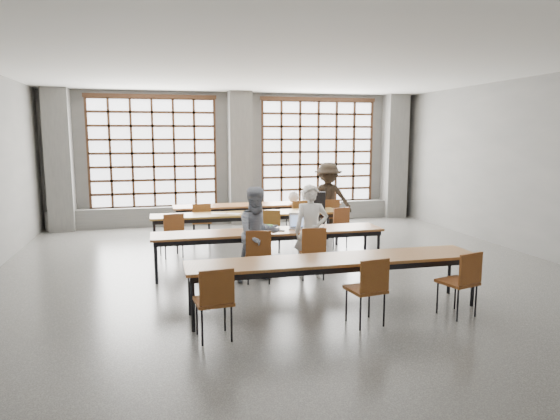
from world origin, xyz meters
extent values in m
plane|color=#4A4A48|center=(0.00, 0.00, 0.00)|extent=(11.00, 11.00, 0.00)
plane|color=silver|center=(0.00, 0.00, 3.50)|extent=(11.00, 11.00, 0.00)
plane|color=#5B5B58|center=(0.00, 5.50, 1.75)|extent=(10.00, 0.00, 10.00)
plane|color=#5B5B58|center=(0.00, -5.50, 1.75)|extent=(10.00, 0.00, 10.00)
plane|color=#5B5B58|center=(5.00, 0.00, 1.75)|extent=(0.00, 11.00, 11.00)
cube|color=#585855|center=(-4.50, 5.22, 1.75)|extent=(0.60, 0.55, 3.50)
cube|color=#585855|center=(0.00, 5.22, 1.75)|extent=(0.60, 0.55, 3.50)
cube|color=#585855|center=(4.50, 5.22, 1.75)|extent=(0.60, 0.55, 3.50)
cube|color=white|center=(-2.25, 5.48, 1.90)|extent=(3.20, 0.02, 2.80)
cube|color=black|center=(-2.25, 5.40, 1.90)|extent=(3.20, 0.05, 2.80)
cube|color=black|center=(-2.25, 5.40, 0.45)|extent=(3.32, 0.07, 0.10)
cube|color=black|center=(-2.25, 5.40, 3.35)|extent=(3.32, 0.07, 0.10)
cube|color=white|center=(2.25, 5.48, 1.90)|extent=(3.20, 0.02, 2.80)
cube|color=black|center=(2.25, 5.40, 1.90)|extent=(3.20, 0.05, 2.80)
cube|color=black|center=(2.25, 5.40, 0.45)|extent=(3.32, 0.07, 0.10)
cube|color=black|center=(2.25, 5.40, 3.35)|extent=(3.32, 0.07, 0.10)
cube|color=#585855|center=(0.00, 5.30, 0.25)|extent=(9.80, 0.35, 0.50)
cube|color=brown|center=(0.15, 3.60, 0.71)|extent=(4.00, 0.70, 0.04)
cube|color=black|center=(0.15, 3.60, 0.65)|extent=(3.90, 0.64, 0.08)
cylinder|color=black|center=(-1.77, 3.31, 0.34)|extent=(0.05, 0.05, 0.69)
cylinder|color=black|center=(-1.77, 3.89, 0.34)|extent=(0.05, 0.05, 0.69)
cylinder|color=black|center=(2.07, 3.31, 0.34)|extent=(0.05, 0.05, 0.69)
cylinder|color=black|center=(2.07, 3.89, 0.34)|extent=(0.05, 0.05, 0.69)
cube|color=brown|center=(-0.34, 2.30, 0.71)|extent=(4.00, 0.70, 0.04)
cube|color=black|center=(-0.34, 2.30, 0.65)|extent=(3.90, 0.64, 0.08)
cylinder|color=black|center=(-2.26, 2.01, 0.34)|extent=(0.05, 0.05, 0.69)
cylinder|color=black|center=(-2.26, 2.59, 0.34)|extent=(0.05, 0.05, 0.69)
cylinder|color=black|center=(1.58, 2.01, 0.34)|extent=(0.05, 0.05, 0.69)
cylinder|color=black|center=(1.58, 2.59, 0.34)|extent=(0.05, 0.05, 0.69)
cube|color=brown|center=(-0.32, 0.24, 0.71)|extent=(4.00, 0.70, 0.04)
cube|color=black|center=(-0.32, 0.24, 0.65)|extent=(3.90, 0.64, 0.08)
cylinder|color=black|center=(-2.24, -0.05, 0.34)|extent=(0.05, 0.05, 0.69)
cylinder|color=black|center=(-2.24, 0.53, 0.34)|extent=(0.05, 0.05, 0.69)
cylinder|color=black|center=(1.60, -0.05, 0.34)|extent=(0.05, 0.05, 0.69)
cylinder|color=black|center=(1.60, 0.53, 0.34)|extent=(0.05, 0.05, 0.69)
cube|color=brown|center=(0.12, -1.88, 0.71)|extent=(4.00, 0.70, 0.04)
cube|color=black|center=(0.12, -1.88, 0.65)|extent=(3.90, 0.64, 0.08)
cylinder|color=black|center=(-1.80, -2.17, 0.34)|extent=(0.05, 0.05, 0.69)
cylinder|color=black|center=(-1.80, -1.59, 0.34)|extent=(0.05, 0.05, 0.69)
cylinder|color=black|center=(2.04, -2.17, 0.34)|extent=(0.05, 0.05, 0.69)
cylinder|color=black|center=(2.04, -1.59, 0.34)|extent=(0.05, 0.05, 0.69)
cube|color=brown|center=(-1.25, 3.05, 0.45)|extent=(0.43, 0.43, 0.04)
cube|color=brown|center=(-1.25, 2.85, 0.68)|extent=(0.40, 0.04, 0.40)
cylinder|color=black|center=(-1.25, 3.05, 0.23)|extent=(0.02, 0.02, 0.45)
cube|color=brown|center=(0.95, 3.05, 0.45)|extent=(0.49, 0.49, 0.04)
cube|color=brown|center=(0.99, 2.86, 0.68)|extent=(0.40, 0.11, 0.40)
cylinder|color=black|center=(0.95, 3.05, 0.23)|extent=(0.02, 0.02, 0.45)
cube|color=brown|center=(1.75, 3.05, 0.45)|extent=(0.43, 0.43, 0.04)
cube|color=brown|center=(1.75, 2.85, 0.68)|extent=(0.40, 0.04, 0.40)
cylinder|color=black|center=(1.75, 3.05, 0.23)|extent=(0.02, 0.02, 0.45)
cube|color=brown|center=(-1.94, 1.75, 0.45)|extent=(0.52, 0.52, 0.04)
cube|color=brown|center=(-1.89, 1.56, 0.68)|extent=(0.39, 0.14, 0.40)
cylinder|color=black|center=(-1.94, 1.75, 0.23)|extent=(0.02, 0.02, 0.45)
cube|color=brown|center=(0.06, 1.75, 0.45)|extent=(0.52, 0.52, 0.04)
cube|color=brown|center=(0.00, 1.56, 0.68)|extent=(0.39, 0.14, 0.40)
cylinder|color=black|center=(0.06, 1.75, 0.23)|extent=(0.02, 0.02, 0.45)
cube|color=brown|center=(1.46, 1.75, 0.45)|extent=(0.52, 0.52, 0.04)
cube|color=brown|center=(1.51, 1.56, 0.68)|extent=(0.39, 0.14, 0.40)
cylinder|color=black|center=(1.46, 1.75, 0.23)|extent=(0.02, 0.02, 0.45)
cube|color=brown|center=(-0.62, -0.31, 0.45)|extent=(0.50, 0.50, 0.04)
cube|color=brown|center=(-0.66, -0.50, 0.68)|extent=(0.40, 0.11, 0.40)
cylinder|color=black|center=(-0.62, -0.31, 0.23)|extent=(0.02, 0.02, 0.45)
cube|color=brown|center=(0.28, -0.31, 0.45)|extent=(0.47, 0.47, 0.04)
cube|color=brown|center=(0.26, -0.51, 0.68)|extent=(0.40, 0.08, 0.40)
cylinder|color=black|center=(0.28, -0.31, 0.23)|extent=(0.02, 0.02, 0.45)
cube|color=brown|center=(-1.58, -2.43, 0.45)|extent=(0.46, 0.46, 0.04)
cube|color=brown|center=(-1.56, -2.63, 0.68)|extent=(0.40, 0.07, 0.40)
cylinder|color=black|center=(-1.58, -2.43, 0.23)|extent=(0.02, 0.02, 0.45)
cube|color=maroon|center=(0.32, -2.43, 0.45)|extent=(0.48, 0.48, 0.04)
cube|color=maroon|center=(0.35, -2.63, 0.68)|extent=(0.40, 0.09, 0.40)
cylinder|color=black|center=(0.32, -2.43, 0.23)|extent=(0.02, 0.02, 0.45)
cube|color=brown|center=(1.62, -2.43, 0.45)|extent=(0.52, 0.52, 0.04)
cube|color=brown|center=(1.67, -2.63, 0.68)|extent=(0.39, 0.14, 0.40)
cylinder|color=black|center=(1.62, -2.43, 0.23)|extent=(0.02, 0.02, 0.45)
imported|color=white|center=(0.28, -0.26, 0.78)|extent=(0.63, 0.48, 1.56)
imported|color=#19284D|center=(-0.62, -0.26, 0.77)|extent=(0.85, 0.72, 1.55)
imported|color=black|center=(1.75, 3.10, 0.86)|extent=(1.23, 0.87, 1.73)
cube|color=silver|center=(0.23, 0.29, 0.74)|extent=(0.42, 0.35, 0.02)
cube|color=black|center=(0.23, 0.28, 0.75)|extent=(0.34, 0.26, 0.00)
cube|color=silver|center=(0.27, 0.43, 0.86)|extent=(0.36, 0.17, 0.26)
cube|color=#90B3F9|center=(0.27, 0.42, 0.83)|extent=(0.31, 0.14, 0.21)
cube|color=silver|center=(1.50, 3.65, 0.74)|extent=(0.44, 0.39, 0.02)
cube|color=black|center=(1.51, 3.64, 0.75)|extent=(0.35, 0.30, 0.00)
cube|color=silver|center=(1.44, 3.78, 0.86)|extent=(0.35, 0.22, 0.26)
cube|color=#90BBFA|center=(1.45, 3.77, 0.83)|extent=(0.30, 0.18, 0.21)
ellipsoid|color=white|center=(0.63, 0.22, 0.75)|extent=(0.11, 0.09, 0.04)
cube|color=#2C8731|center=(-0.37, 0.32, 0.78)|extent=(0.27, 0.18, 0.09)
cube|color=black|center=(-0.14, 0.14, 0.74)|extent=(0.14, 0.11, 0.01)
cube|color=white|center=(-0.94, 2.35, 0.73)|extent=(0.34, 0.27, 0.00)
cube|color=white|center=(-0.64, 2.25, 0.73)|extent=(0.36, 0.34, 0.00)
cube|color=white|center=(-0.24, 2.30, 0.73)|extent=(0.32, 0.24, 0.00)
cube|color=black|center=(1.26, 2.35, 0.93)|extent=(0.37, 0.30, 0.40)
ellipsoid|color=white|center=(1.05, 3.65, 0.87)|extent=(0.32, 0.29, 0.29)
cube|color=#A52C14|center=(-1.58, -2.43, 0.50)|extent=(0.22, 0.14, 0.06)
camera|label=1|loc=(-2.16, -8.03, 2.36)|focal=32.00mm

